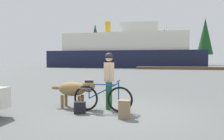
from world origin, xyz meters
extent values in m
plane|color=#595B5B|center=(0.00, 0.00, 0.00)|extent=(160.00, 160.00, 0.00)
torus|color=black|center=(0.17, 0.02, 0.37)|extent=(0.75, 0.06, 0.75)
torus|color=black|center=(-0.86, 0.02, 0.37)|extent=(0.75, 0.06, 0.75)
cube|color=navy|center=(-0.30, 0.02, 0.79)|extent=(0.66, 0.03, 0.03)
cube|color=navy|center=(-0.32, 0.02, 0.61)|extent=(0.89, 0.03, 0.49)
cylinder|color=navy|center=(-0.76, 0.02, 0.58)|extent=(0.03, 0.03, 0.42)
cylinder|color=navy|center=(0.13, 0.02, 0.63)|extent=(0.03, 0.03, 0.52)
cube|color=black|center=(-0.76, 0.02, 0.87)|extent=(0.24, 0.10, 0.06)
cylinder|color=navy|center=(0.13, 0.02, 0.91)|extent=(0.03, 0.44, 0.03)
cube|color=slate|center=(-0.88, 0.02, 0.67)|extent=(0.36, 0.14, 0.02)
cylinder|color=#19592D|center=(-0.26, 0.55, 0.42)|extent=(0.14, 0.14, 0.83)
cylinder|color=#19592D|center=(-0.26, 0.33, 0.42)|extent=(0.14, 0.14, 0.83)
cylinder|color=#D8B28C|center=(-0.26, 0.44, 1.13)|extent=(0.32, 0.32, 0.59)
cylinder|color=#D8B28C|center=(-0.26, 0.66, 1.16)|extent=(0.09, 0.09, 0.52)
cylinder|color=#D8B28C|center=(-0.26, 0.22, 1.16)|extent=(0.09, 0.09, 0.52)
sphere|color=tan|center=(-0.26, 0.44, 1.58)|extent=(0.23, 0.23, 0.23)
sphere|color=black|center=(-0.26, 0.44, 1.61)|extent=(0.24, 0.24, 0.24)
ellipsoid|color=olive|center=(-1.45, 0.38, 0.59)|extent=(0.89, 0.53, 0.45)
sphere|color=olive|center=(-0.90, 0.38, 0.69)|extent=(0.39, 0.39, 0.39)
ellipsoid|color=olive|center=(-2.01, 0.38, 0.61)|extent=(0.32, 0.12, 0.12)
cylinder|color=olive|center=(-1.16, 0.52, 0.20)|extent=(0.10, 0.10, 0.39)
cylinder|color=olive|center=(-1.16, 0.23, 0.20)|extent=(0.10, 0.10, 0.39)
cylinder|color=olive|center=(-1.73, 0.52, 0.20)|extent=(0.10, 0.10, 0.39)
cylinder|color=olive|center=(-1.73, 0.23, 0.20)|extent=(0.10, 0.10, 0.39)
cube|color=#8C7251|center=(0.41, -0.62, 0.24)|extent=(0.29, 0.21, 0.48)
cube|color=black|center=(-0.90, -0.37, 0.17)|extent=(0.36, 0.26, 0.33)
cube|color=brown|center=(5.14, 29.55, 0.20)|extent=(16.22, 2.01, 0.40)
cube|color=#191E38|center=(-6.09, 36.65, 1.53)|extent=(27.98, 8.68, 3.06)
cube|color=silver|center=(-6.09, 36.65, 4.66)|extent=(22.39, 7.29, 3.20)
cube|color=silver|center=(-3.29, 36.65, 7.16)|extent=(6.72, 5.21, 1.80)
cylinder|color=#BF8C19|center=(-9.44, 36.65, 7.46)|extent=(1.10, 1.10, 2.40)
ellipsoid|color=silver|center=(1.49, 40.94, 0.45)|extent=(7.64, 2.14, 0.90)
cylinder|color=#B2B2B7|center=(1.49, 40.94, 4.62)|extent=(0.14, 0.14, 7.44)
cylinder|color=#B2B2B7|center=(0.34, 40.94, 2.10)|extent=(3.44, 0.10, 0.10)
cylinder|color=#4C331E|center=(-18.51, 57.48, 1.62)|extent=(0.35, 0.35, 3.25)
cone|color=#1E4C28|center=(-18.51, 57.48, 7.42)|extent=(3.64, 3.64, 8.34)
cylinder|color=#4C331E|center=(0.92, 56.96, 1.71)|extent=(0.45, 0.45, 3.41)
cone|color=#19471E|center=(0.92, 56.96, 6.44)|extent=(4.19, 4.19, 6.05)
cylinder|color=#4C331E|center=(11.05, 56.41, 1.37)|extent=(0.50, 0.50, 2.73)
cone|color=#19471E|center=(11.05, 56.41, 7.34)|extent=(3.97, 3.97, 9.21)
camera|label=1|loc=(1.44, -6.42, 1.53)|focal=37.03mm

